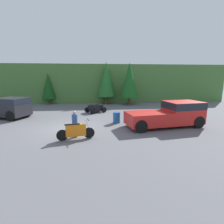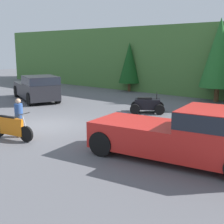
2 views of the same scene
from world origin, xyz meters
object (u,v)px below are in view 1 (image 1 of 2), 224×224
Objects in this scene: dirt_bike at (76,131)px; quad_atv at (96,108)px; rider_person at (75,123)px; steel_barrel at (117,118)px; pickup_truck_second at (4,107)px; pickup_truck_red at (171,113)px.

quad_atv is at bearing 69.89° from dirt_bike.
rider_person is 1.89× the size of steel_barrel.
dirt_bike is (7.18, -6.71, -0.50)m from pickup_truck_second.
pickup_truck_red is 2.69× the size of dirt_bike.
rider_person is (-6.97, -1.81, -0.09)m from pickup_truck_red.
quad_atv is 4.88m from steel_barrel.
rider_person is at bearing -174.12° from pickup_truck_red.
dirt_bike is 2.53× the size of steel_barrel.
pickup_truck_red is at bearing -19.82° from steel_barrel.
pickup_truck_red reaches higher than steel_barrel.
pickup_truck_second is 8.58m from quad_atv.
dirt_bike is 0.94× the size of quad_atv.
quad_atv is 1.42× the size of rider_person.
dirt_bike is at bearing -99.39° from rider_person.
pickup_truck_red is at bearing 4.87° from pickup_truck_second.
quad_atv is 7.95m from rider_person.
pickup_truck_red is 2.53× the size of quad_atv.
dirt_bike is 8.35m from quad_atv.
dirt_bike is 1.34× the size of rider_person.
dirt_bike is (-6.88, -2.25, -0.51)m from pickup_truck_red.
pickup_truck_second is 2.51× the size of quad_atv.
pickup_truck_red is 1.01× the size of pickup_truck_second.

